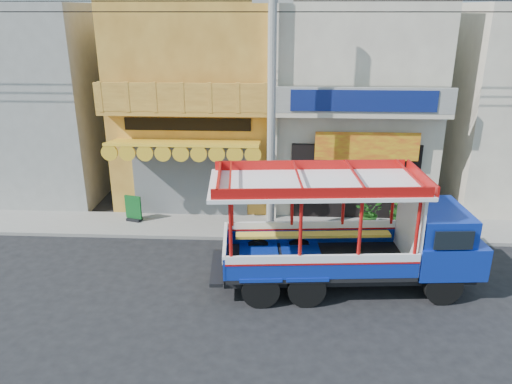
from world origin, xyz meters
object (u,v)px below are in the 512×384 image
songthaew_truck (365,233)px  potted_plant_a (369,212)px  utility_pole (277,90)px  potted_plant_c (396,210)px  green_sign (134,210)px  potted_plant_b (433,213)px

songthaew_truck → potted_plant_a: size_ratio=6.83×
potted_plant_a → songthaew_truck: bearing=-141.3°
utility_pole → potted_plant_a: utility_pole is taller
potted_plant_c → green_sign: bearing=-67.0°
green_sign → potted_plant_c: bearing=2.6°
green_sign → potted_plant_b: potted_plant_b is taller
utility_pole → potted_plant_b: 7.14m
utility_pole → potted_plant_c: (4.38, 1.37, -4.47)m
utility_pole → potted_plant_b: bearing=9.5°
songthaew_truck → potted_plant_a: bearing=78.5°
utility_pole → potted_plant_a: (3.30, 0.84, -4.37)m
potted_plant_a → potted_plant_c: 1.21m
potted_plant_a → potted_plant_c: size_ratio=1.23×
songthaew_truck → potted_plant_b: songthaew_truck is taller
potted_plant_b → potted_plant_c: (-1.17, 0.44, -0.07)m
green_sign → potted_plant_a: (8.43, -0.10, 0.14)m
utility_pole → green_sign: size_ratio=29.26×
utility_pole → songthaew_truck: bearing=-50.4°
utility_pole → songthaew_truck: size_ratio=3.79×
green_sign → potted_plant_a: size_ratio=0.88×
songthaew_truck → green_sign: bearing=152.5°
potted_plant_b → potted_plant_a: bearing=71.6°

